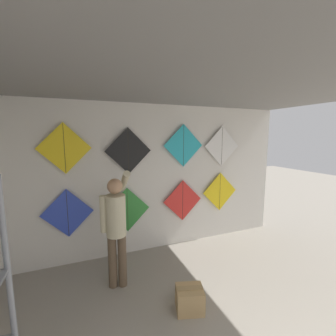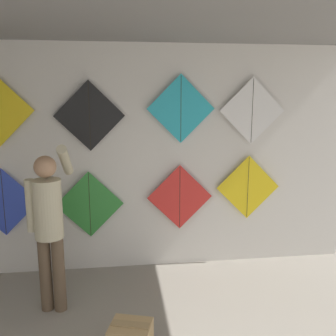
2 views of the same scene
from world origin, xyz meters
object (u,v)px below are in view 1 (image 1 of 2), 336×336
Objects in this scene: kite_1 at (128,210)px; kite_6 at (183,146)px; kite_0 at (68,213)px; kite_7 at (222,146)px; cardboard_box at (190,299)px; kite_4 at (64,148)px; kite_2 at (183,200)px; kite_3 at (220,192)px; shopkeeper at (116,223)px; kite_5 at (128,151)px.

kite_1 is 1.62m from kite_6.
kite_7 reaches higher than kite_0.
kite_1 is (-0.44, 1.66, 0.72)m from cardboard_box.
kite_2 is at bearing 0.00° from kite_4.
cardboard_box is 0.50× the size of kite_7.
kite_1 is (1.01, 0.00, -0.07)m from kite_0.
kite_4 reaches higher than kite_1.
kite_0 is 2.13m from kite_2.
kite_3 is 0.98m from kite_7.
kite_7 is (3.01, 0.00, -0.02)m from kite_4.
kite_7 is at bearing 0.00° from kite_1.
kite_0 reaches higher than cardboard_box.
kite_3 is (2.35, 0.82, 0.04)m from shopkeeper.
kite_0 is at bearing 180.00° from kite_3.
kite_1 is at bearing 180.00° from kite_5.
shopkeeper is at bearing -51.56° from kite_4.
cardboard_box is 1.86m from kite_1.
kite_4 is (0.02, 0.00, 1.08)m from kite_0.
kite_5 is 1.09m from kite_6.
shopkeeper reaches higher than kite_3.
kite_5 is at bearing 180.00° from kite_2.
kite_3 is 3.16m from kite_4.
kite_2 is (1.46, 0.82, -0.05)m from shopkeeper.
kite_5 is 1.00× the size of kite_7.
kite_0 is 1.00× the size of kite_7.
kite_6 is (1.09, 0.00, 0.08)m from kite_5.
cardboard_box is 0.50× the size of kite_1.
kite_2 is at bearing 0.00° from kite_0.
kite_6 reaches higher than kite_7.
kite_1 is 1.00× the size of kite_3.
kite_6 reaches higher than kite_2.
kite_0 is 1.08m from kite_4.
kite_7 is at bearing 0.00° from kite_2.
kite_1 is 1.12m from kite_2.
kite_3 is at bearing 0.00° from kite_0.
kite_3 is at bearing 30.68° from shopkeeper.
cardboard_box is 2.45m from kite_3.
kite_7 is (1.59, 1.66, 1.85)m from cardboard_box.
kite_7 reaches higher than kite_5.
kite_6 is at bearing 40.69° from shopkeeper.
shopkeeper is 2.09× the size of kite_1.
kite_7 is at bearing 0.00° from kite_0.
kite_4 is at bearing 180.00° from kite_5.
kite_3 is 1.00× the size of kite_7.
kite_5 reaches higher than shopkeeper.
kite_0 is 3.21m from kite_7.
kite_0 is 1.00× the size of kite_5.
shopkeeper is at bearing -114.67° from kite_5.
kite_6 is 0.90m from kite_7.
kite_6 reaches higher than kite_1.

